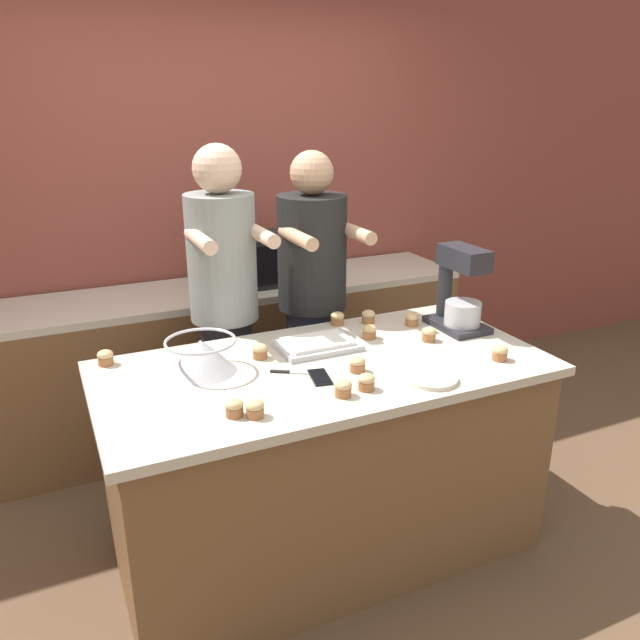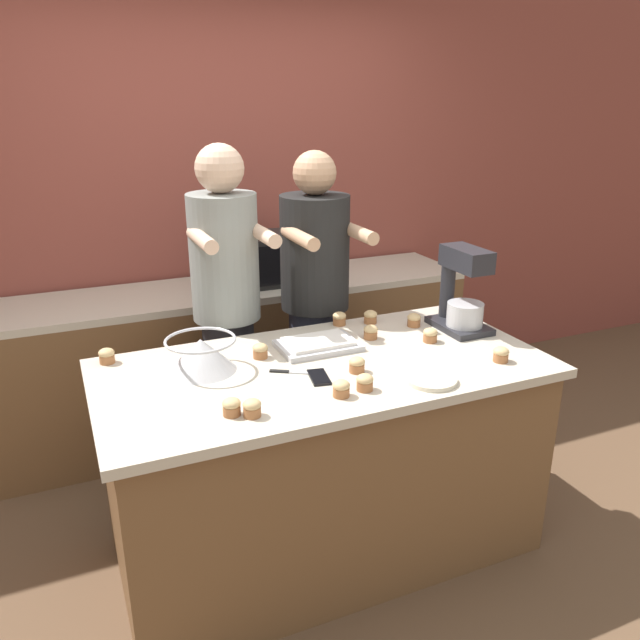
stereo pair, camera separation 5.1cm
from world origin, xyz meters
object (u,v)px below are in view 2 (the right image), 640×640
baking_tray (318,344)px  cupcake_11 (365,382)px  cupcake_7 (357,364)px  cupcake_9 (341,388)px  cell_phone (319,377)px  cupcake_0 (232,407)px  microwave_oven (266,259)px  cupcake_8 (501,354)px  cupcake_4 (370,317)px  cupcake_3 (371,332)px  cupcake_1 (414,320)px  person_left (228,317)px  cupcake_6 (252,408)px  knife (293,372)px  person_right (315,311)px  cupcake_2 (339,318)px  cupcake_5 (260,351)px  cupcake_10 (430,335)px  cupcake_12 (107,356)px  stand_mixer (462,294)px  mixing_bowl (201,354)px  small_plate (431,380)px

baking_tray → cupcake_11: 0.45m
cupcake_7 → cupcake_9: bearing=-131.5°
cell_phone → cupcake_0: (-0.40, -0.15, 0.03)m
microwave_oven → cupcake_8: bearing=-71.6°
baking_tray → cupcake_4: (0.36, 0.19, 0.01)m
cupcake_3 → cupcake_11: (-0.27, -0.46, 0.00)m
cupcake_0 → cupcake_1: (1.06, 0.52, 0.00)m
cupcake_0 → cupcake_8: size_ratio=1.00×
person_left → microwave_oven: person_left is taller
person_left → cupcake_11: person_left is taller
cupcake_6 → cupcake_7: bearing=20.3°
microwave_oven → baking_tray: bearing=-97.0°
baking_tray → cupcake_3: cupcake_3 is taller
person_left → knife: (0.08, -0.69, -0.03)m
knife → cupcake_3: 0.51m
baking_tray → microwave_oven: microwave_oven is taller
cupcake_3 → person_left: bearing=138.7°
person_left → person_right: 0.47m
baking_tray → microwave_oven: (0.13, 1.08, 0.12)m
cupcake_1 → cupcake_6: size_ratio=1.00×
cupcake_2 → knife: bearing=-133.3°
baking_tray → cupcake_5: (-0.27, -0.00, 0.01)m
person_left → cupcake_10: (0.77, -0.62, 0.00)m
cupcake_12 → cell_phone: bearing=-33.3°
cupcake_8 → cupcake_10: bearing=115.5°
stand_mixer → cupcake_11: size_ratio=6.08×
cupcake_6 → cell_phone: bearing=29.6°
cupcake_5 → cupcake_8: bearing=-25.9°
cupcake_5 → cupcake_2: bearing=26.0°
cupcake_3 → cupcake_0: bearing=-150.0°
person_left → cupcake_3: person_left is taller
person_left → mixing_bowl: bearing=-116.0°
person_right → cell_phone: bearing=-112.2°
cupcake_1 → cupcake_11: size_ratio=1.00×
mixing_bowl → cupcake_8: mixing_bowl is taller
cupcake_7 → cupcake_11: same height
person_right → baking_tray: bearing=-111.8°
cupcake_3 → small_plate: bearing=-90.1°
cupcake_1 → cupcake_10: bearing=-101.3°
cell_phone → cupcake_6: size_ratio=2.36×
cupcake_6 → cupcake_8: 1.10m
cupcake_8 → cupcake_5: bearing=154.1°
person_right → cupcake_2: (0.02, -0.25, 0.04)m
knife → cupcake_10: 0.70m
stand_mixer → cupcake_6: stand_mixer is taller
cupcake_10 → cupcake_9: bearing=-151.1°
cell_phone → cupcake_12: 0.90m
baking_tray → person_right: bearing=68.2°
cell_phone → cupcake_4: (0.49, 0.48, 0.03)m
person_right → cupcake_10: person_right is taller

